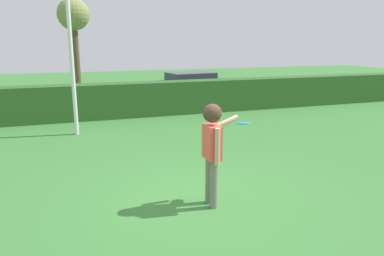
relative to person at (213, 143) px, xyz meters
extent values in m
plane|color=#387434|center=(-0.07, 0.29, -1.11)|extent=(60.00, 60.00, 0.00)
cylinder|color=slate|center=(-0.01, 0.10, -0.69)|extent=(0.14, 0.14, 0.84)
cylinder|color=slate|center=(-0.01, -0.10, -0.69)|extent=(0.14, 0.14, 0.84)
cube|color=#EF5142|center=(-0.01, 0.00, 0.02)|extent=(0.22, 0.38, 0.58)
cylinder|color=tan|center=(0.27, 0.23, 0.26)|extent=(0.61, 0.10, 0.30)
cylinder|color=tan|center=(-0.01, -0.23, 0.00)|extent=(0.09, 0.09, 0.62)
sphere|color=tan|center=(-0.01, 0.00, 0.48)|extent=(0.22, 0.22, 0.22)
sphere|color=#432F22|center=(-0.01, 0.00, 0.51)|extent=(0.31, 0.31, 0.31)
cylinder|color=#268CE5|center=(0.64, 0.15, 0.26)|extent=(0.23, 0.23, 0.06)
cylinder|color=silver|center=(-1.97, 6.00, 1.86)|extent=(0.12, 0.12, 5.94)
cube|color=#2B5623|center=(-0.07, 8.22, -0.48)|extent=(29.64, 0.90, 1.26)
cube|color=#263FA5|center=(3.81, 12.02, -0.54)|extent=(4.39, 2.25, 0.55)
cube|color=#2D333D|center=(3.81, 12.02, -0.06)|extent=(2.39, 1.85, 0.40)
cylinder|color=black|center=(5.15, 13.06, -0.81)|extent=(0.61, 0.18, 0.60)
cylinder|color=black|center=(5.38, 11.38, -0.81)|extent=(0.61, 0.18, 0.60)
cylinder|color=black|center=(2.24, 12.66, -0.81)|extent=(0.61, 0.18, 0.60)
cylinder|color=black|center=(2.47, 10.98, -0.81)|extent=(0.61, 0.18, 0.60)
cylinder|color=brown|center=(-1.51, 13.94, 0.52)|extent=(0.32, 0.32, 3.27)
sphere|color=olive|center=(-1.51, 13.94, 2.92)|extent=(1.53, 1.53, 1.53)
camera|label=1|loc=(-2.30, -5.49, 1.66)|focal=34.61mm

